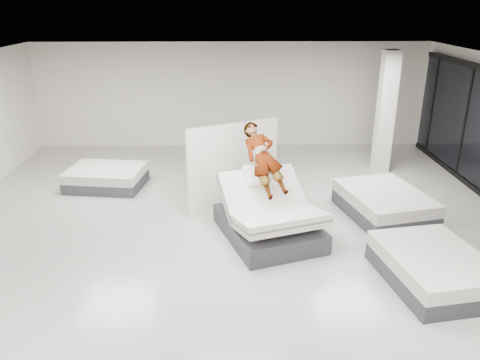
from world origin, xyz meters
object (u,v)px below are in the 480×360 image
at_px(flat_bed_right_near, 433,268).
at_px(remote, 281,184).
at_px(flat_bed_right_far, 384,204).
at_px(hero_bed, 269,218).
at_px(person, 263,170).
at_px(column, 385,113).
at_px(divider_panel, 233,167).
at_px(flat_bed_left_far, 106,177).

bearing_deg(flat_bed_right_near, remote, 144.22).
bearing_deg(flat_bed_right_far, remote, -159.16).
distance_m(hero_bed, person, 0.93).
bearing_deg(column, remote, -129.94).
xyz_separation_m(remote, column, (3.11, 3.71, 0.50)).
distance_m(divider_panel, column, 4.68).
xyz_separation_m(flat_bed_right_near, flat_bed_left_far, (-6.37, 4.39, -0.02)).
relative_size(flat_bed_left_far, column, 0.60).
bearing_deg(divider_panel, remote, -82.72).
height_order(hero_bed, flat_bed_right_near, hero_bed).
height_order(hero_bed, remote, hero_bed).
relative_size(divider_panel, column, 0.66).
bearing_deg(flat_bed_right_near, person, 143.80).
bearing_deg(hero_bed, flat_bed_right_near, -32.72).
distance_m(hero_bed, divider_panel, 1.66).
xyz_separation_m(remote, flat_bed_left_far, (-4.03, 2.70, -0.85)).
height_order(remote, flat_bed_left_far, remote).
bearing_deg(flat_bed_left_far, divider_panel, -23.02).
distance_m(hero_bed, flat_bed_left_far, 4.70).
height_order(person, flat_bed_left_far, person).
relative_size(person, divider_panel, 0.77).
xyz_separation_m(hero_bed, divider_panel, (-0.67, 1.41, 0.56)).
bearing_deg(divider_panel, person, -88.54).
relative_size(person, flat_bed_right_far, 0.71).
bearing_deg(hero_bed, divider_panel, 115.55).
bearing_deg(remote, person, 122.15).
distance_m(remote, divider_panel, 1.64).
relative_size(flat_bed_right_far, flat_bed_left_far, 1.18).
distance_m(remote, flat_bed_right_near, 3.00).
bearing_deg(flat_bed_right_near, divider_panel, 136.62).
xyz_separation_m(hero_bed, remote, (0.22, 0.04, 0.69)).
height_order(flat_bed_right_near, column, column).
xyz_separation_m(person, flat_bed_right_far, (2.65, 0.63, -1.01)).
height_order(flat_bed_right_far, column, column).
bearing_deg(flat_bed_right_near, hero_bed, 147.28).
height_order(hero_bed, divider_panel, divider_panel).
distance_m(person, flat_bed_right_far, 2.91).
bearing_deg(column, flat_bed_right_far, -105.37).
xyz_separation_m(hero_bed, column, (3.33, 3.76, 1.19)).
xyz_separation_m(hero_bed, person, (-0.10, 0.30, 0.88)).
xyz_separation_m(flat_bed_right_far, flat_bed_right_near, (0.01, -2.57, -0.01)).
xyz_separation_m(flat_bed_right_far, flat_bed_left_far, (-6.36, 1.81, -0.03)).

